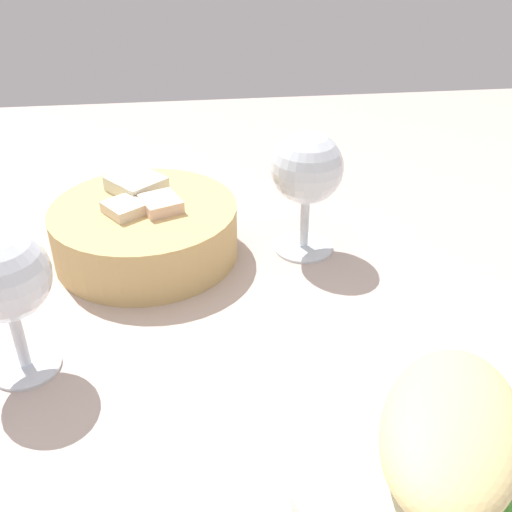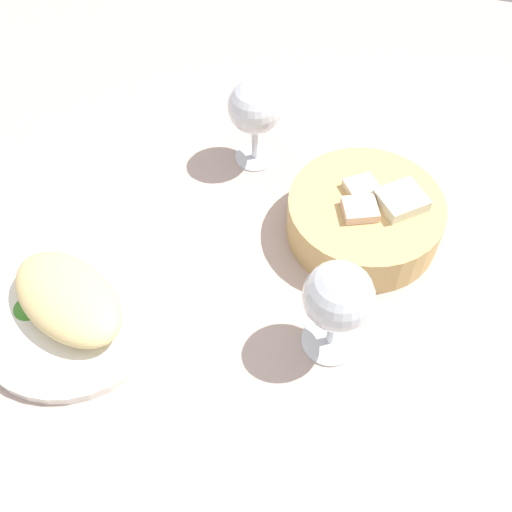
{
  "view_description": "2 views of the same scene",
  "coord_description": "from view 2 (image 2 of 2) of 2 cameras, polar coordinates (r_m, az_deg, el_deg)",
  "views": [
    {
      "loc": [
        -42.17,
        2.44,
        35.66
      ],
      "look_at": [
        5.75,
        -3.3,
        5.31
      ],
      "focal_mm": 42.49,
      "sensor_mm": 36.0,
      "label": 1
    },
    {
      "loc": [
        15.77,
        -44.89,
        63.09
      ],
      "look_at": [
        4.21,
        -2.55,
        3.56
      ],
      "focal_mm": 42.38,
      "sensor_mm": 36.0,
      "label": 2
    }
  ],
  "objects": [
    {
      "name": "ground_plane",
      "position": [
        0.8,
        -2.44,
        0.12
      ],
      "size": [
        140.0,
        140.0,
        2.0
      ],
      "primitive_type": "cube",
      "color": "#BAA599"
    },
    {
      "name": "wine_glass_far",
      "position": [
        0.84,
        -0.11,
        13.64
      ],
      "size": [
        7.48,
        7.48,
        13.27
      ],
      "color": "silver",
      "rests_on": "ground_plane"
    },
    {
      "name": "bread_basket",
      "position": [
        0.8,
        10.32,
        3.67
      ],
      "size": [
        20.0,
        20.0,
        7.51
      ],
      "color": "tan",
      "rests_on": "ground_plane"
    },
    {
      "name": "lettuce_garnish",
      "position": [
        0.77,
        -20.85,
        -4.29
      ],
      "size": [
        3.62,
        3.62,
        1.58
      ],
      "primitive_type": "cone",
      "color": "#3C8A2A",
      "rests_on": "plate"
    },
    {
      "name": "wine_glass_near",
      "position": [
        0.64,
        7.73,
        -4.07
      ],
      "size": [
        7.69,
        7.69,
        13.71
      ],
      "color": "silver",
      "rests_on": "ground_plane"
    },
    {
      "name": "plate",
      "position": [
        0.76,
        -16.77,
        -5.0
      ],
      "size": [
        23.27,
        23.27,
        1.4
      ],
      "primitive_type": "cylinder",
      "color": "white",
      "rests_on": "ground_plane"
    },
    {
      "name": "omelette",
      "position": [
        0.74,
        -17.32,
        -3.78
      ],
      "size": [
        18.86,
        16.08,
        4.6
      ],
      "primitive_type": "ellipsoid",
      "rotation": [
        0.0,
        0.0,
        -0.49
      ],
      "color": "#DFC680",
      "rests_on": "plate"
    }
  ]
}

